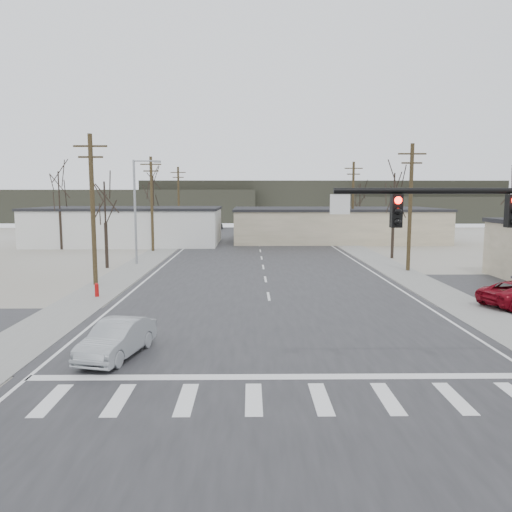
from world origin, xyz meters
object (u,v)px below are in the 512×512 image
Objects in this scene: fire_hydrant at (97,290)px; sedan_crossing at (117,339)px; car_far_a at (303,236)px; car_far_b at (218,226)px.

fire_hydrant is 0.21× the size of sedan_crossing.
sedan_crossing is 0.76× the size of car_far_a.
fire_hydrant is at bearing -88.85° from car_far_b.
fire_hydrant is 0.16× the size of car_far_a.
fire_hydrant is 57.11m from car_far_b.
sedan_crossing is (4.11, -11.00, 0.27)m from fire_hydrant.
fire_hydrant is at bearing 123.07° from sedan_crossing.
car_far_b is at bearing 86.48° from fire_hydrant.
car_far_b reaches higher than fire_hydrant.
car_far_a is 27.19m from car_far_b.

